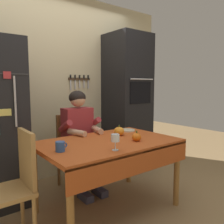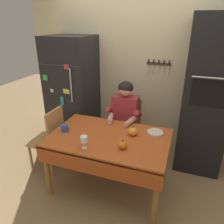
{
  "view_description": "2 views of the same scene",
  "coord_description": "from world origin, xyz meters",
  "px_view_note": "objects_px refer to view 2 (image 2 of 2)",
  "views": [
    {
      "loc": [
        -1.38,
        -1.77,
        1.31
      ],
      "look_at": [
        0.11,
        0.17,
        1.02
      ],
      "focal_mm": 36.94,
      "sensor_mm": 36.0,
      "label": 1
    },
    {
      "loc": [
        0.78,
        -1.96,
        2.01
      ],
      "look_at": [
        0.01,
        0.18,
        1.02
      ],
      "focal_mm": 34.28,
      "sensor_mm": 36.0,
      "label": 2
    }
  ],
  "objects_px": {
    "seated_person": "(124,117)",
    "chair_left_side": "(51,137)",
    "refrigerator": "(73,93)",
    "wall_oven": "(206,98)",
    "coffee_mug": "(65,128)",
    "wine_glass": "(84,140)",
    "pumpkin_large": "(133,131)",
    "dining_table": "(108,144)",
    "serving_tray": "(155,132)",
    "chair_behind_person": "(127,126)",
    "pumpkin_medium": "(123,145)"
  },
  "relations": [
    {
      "from": "serving_tray",
      "to": "dining_table",
      "type": "bearing_deg",
      "value": -149.18
    },
    {
      "from": "dining_table",
      "to": "pumpkin_large",
      "type": "bearing_deg",
      "value": 30.78
    },
    {
      "from": "coffee_mug",
      "to": "wine_glass",
      "type": "xyz_separation_m",
      "value": [
        0.4,
        -0.26,
        0.06
      ]
    },
    {
      "from": "wall_oven",
      "to": "wine_glass",
      "type": "distance_m",
      "value": 1.73
    },
    {
      "from": "chair_left_side",
      "to": "pumpkin_large",
      "type": "relative_size",
      "value": 7.75
    },
    {
      "from": "wine_glass",
      "to": "pumpkin_large",
      "type": "height_order",
      "value": "wine_glass"
    },
    {
      "from": "dining_table",
      "to": "seated_person",
      "type": "relative_size",
      "value": 1.12
    },
    {
      "from": "chair_behind_person",
      "to": "chair_left_side",
      "type": "distance_m",
      "value": 1.14
    },
    {
      "from": "coffee_mug",
      "to": "wall_oven",
      "type": "bearing_deg",
      "value": 30.91
    },
    {
      "from": "refrigerator",
      "to": "wall_oven",
      "type": "bearing_deg",
      "value": 1.13
    },
    {
      "from": "coffee_mug",
      "to": "pumpkin_medium",
      "type": "height_order",
      "value": "pumpkin_medium"
    },
    {
      "from": "serving_tray",
      "to": "wall_oven",
      "type": "bearing_deg",
      "value": 48.62
    },
    {
      "from": "dining_table",
      "to": "wine_glass",
      "type": "xyz_separation_m",
      "value": [
        -0.16,
        -0.3,
        0.19
      ]
    },
    {
      "from": "wall_oven",
      "to": "chair_behind_person",
      "type": "relative_size",
      "value": 2.26
    },
    {
      "from": "wine_glass",
      "to": "pumpkin_large",
      "type": "relative_size",
      "value": 1.21
    },
    {
      "from": "refrigerator",
      "to": "seated_person",
      "type": "height_order",
      "value": "refrigerator"
    },
    {
      "from": "seated_person",
      "to": "refrigerator",
      "type": "bearing_deg",
      "value": 163.7
    },
    {
      "from": "coffee_mug",
      "to": "pumpkin_large",
      "type": "relative_size",
      "value": 0.91
    },
    {
      "from": "wall_oven",
      "to": "pumpkin_medium",
      "type": "distance_m",
      "value": 1.39
    },
    {
      "from": "chair_left_side",
      "to": "wine_glass",
      "type": "xyz_separation_m",
      "value": [
        0.74,
        -0.41,
        0.33
      ]
    },
    {
      "from": "pumpkin_medium",
      "to": "coffee_mug",
      "type": "bearing_deg",
      "value": 170.91
    },
    {
      "from": "wall_oven",
      "to": "pumpkin_large",
      "type": "distance_m",
      "value": 1.14
    },
    {
      "from": "seated_person",
      "to": "dining_table",
      "type": "bearing_deg",
      "value": -90.49
    },
    {
      "from": "chair_left_side",
      "to": "chair_behind_person",
      "type": "bearing_deg",
      "value": 37.22
    },
    {
      "from": "refrigerator",
      "to": "pumpkin_large",
      "type": "bearing_deg",
      "value": -31.32
    },
    {
      "from": "refrigerator",
      "to": "coffee_mug",
      "type": "bearing_deg",
      "value": -66.99
    },
    {
      "from": "wine_glass",
      "to": "seated_person",
      "type": "bearing_deg",
      "value": 79.6
    },
    {
      "from": "wine_glass",
      "to": "coffee_mug",
      "type": "bearing_deg",
      "value": 146.53
    },
    {
      "from": "seated_person",
      "to": "pumpkin_large",
      "type": "height_order",
      "value": "seated_person"
    },
    {
      "from": "dining_table",
      "to": "pumpkin_large",
      "type": "relative_size",
      "value": 11.67
    },
    {
      "from": "seated_person",
      "to": "serving_tray",
      "type": "bearing_deg",
      "value": -31.69
    },
    {
      "from": "pumpkin_medium",
      "to": "wall_oven",
      "type": "bearing_deg",
      "value": 52.85
    },
    {
      "from": "seated_person",
      "to": "coffee_mug",
      "type": "relative_size",
      "value": 11.43
    },
    {
      "from": "seated_person",
      "to": "pumpkin_large",
      "type": "relative_size",
      "value": 10.38
    },
    {
      "from": "dining_table",
      "to": "wine_glass",
      "type": "height_order",
      "value": "wine_glass"
    },
    {
      "from": "chair_left_side",
      "to": "refrigerator",
      "type": "bearing_deg",
      "value": 93.62
    },
    {
      "from": "seated_person",
      "to": "coffee_mug",
      "type": "bearing_deg",
      "value": -131.18
    },
    {
      "from": "refrigerator",
      "to": "chair_left_side",
      "type": "distance_m",
      "value": 0.87
    },
    {
      "from": "refrigerator",
      "to": "pumpkin_medium",
      "type": "bearing_deg",
      "value": -41.73
    },
    {
      "from": "pumpkin_medium",
      "to": "serving_tray",
      "type": "distance_m",
      "value": 0.54
    },
    {
      "from": "pumpkin_medium",
      "to": "refrigerator",
      "type": "bearing_deg",
      "value": 138.27
    },
    {
      "from": "wall_oven",
      "to": "dining_table",
      "type": "distance_m",
      "value": 1.45
    },
    {
      "from": "serving_tray",
      "to": "seated_person",
      "type": "bearing_deg",
      "value": 148.31
    },
    {
      "from": "dining_table",
      "to": "seated_person",
      "type": "height_order",
      "value": "seated_person"
    },
    {
      "from": "serving_tray",
      "to": "coffee_mug",
      "type": "bearing_deg",
      "value": -162.27
    },
    {
      "from": "pumpkin_large",
      "to": "seated_person",
      "type": "bearing_deg",
      "value": 118.73
    },
    {
      "from": "wall_oven",
      "to": "chair_left_side",
      "type": "xyz_separation_m",
      "value": [
        -1.95,
        -0.82,
        -0.54
      ]
    },
    {
      "from": "seated_person",
      "to": "chair_left_side",
      "type": "xyz_separation_m",
      "value": [
        -0.91,
        -0.5,
        -0.23
      ]
    },
    {
      "from": "refrigerator",
      "to": "pumpkin_large",
      "type": "height_order",
      "value": "refrigerator"
    },
    {
      "from": "chair_left_side",
      "to": "serving_tray",
      "type": "bearing_deg",
      "value": 7.87
    }
  ]
}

